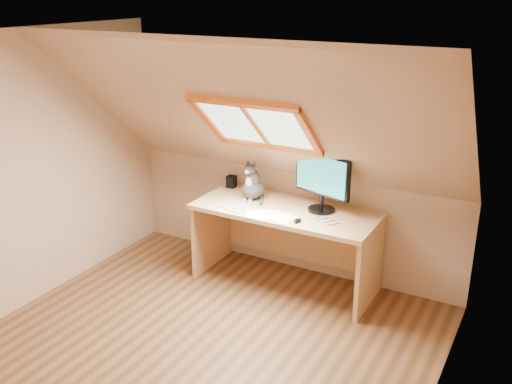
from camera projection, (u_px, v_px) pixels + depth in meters
The scene contains 10 objects.
ground at pixel (192, 355), 4.44m from camera, with size 3.50×3.50×0.00m, color brown.
room_shell at pixel (176, 186), 3.88m from camera, with size 3.52×3.52×2.41m.
desk at pixel (289, 228), 5.39m from camera, with size 1.71×0.75×0.78m.
monitor at pixel (322, 179), 5.08m from camera, with size 0.57×0.25×0.54m.
cat at pixel (253, 185), 5.44m from camera, with size 0.24×0.28×0.40m.
desk_speaker at pixel (231, 182), 5.77m from camera, with size 0.08×0.08×0.12m, color black.
graphics_tablet at pixel (236, 208), 5.25m from camera, with size 0.26×0.19×0.01m, color #B2B2B7.
mouse at pixel (297, 221), 4.94m from camera, with size 0.05×0.10×0.03m, color black.
papers at pixel (268, 216), 5.06m from camera, with size 0.35×0.30×0.01m.
cables at pixel (315, 219), 5.00m from camera, with size 0.51×0.26×0.01m.
Camera 1 is at (2.24, -3.03, 2.71)m, focal length 40.00 mm.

